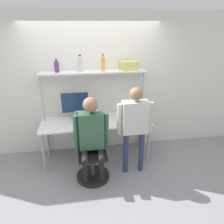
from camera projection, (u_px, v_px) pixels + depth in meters
name	position (u px, v px, depth m)	size (l,w,h in m)	color
ground_plane	(99.00, 167.00, 4.02)	(12.00, 12.00, 0.00)	gray
wall_back	(93.00, 85.00, 4.22)	(8.00, 0.06, 2.70)	silver
desk	(96.00, 124.00, 4.11)	(2.03, 0.72, 0.76)	white
shelf_unit	(94.00, 82.00, 4.00)	(1.93, 0.30, 1.66)	white
monitor	(75.00, 104.00, 4.10)	(0.52, 0.21, 0.52)	#B7B7BC
laptop	(85.00, 120.00, 3.95)	(0.36, 0.23, 0.24)	#BCBCC1
cell_phone	(101.00, 122.00, 4.02)	(0.07, 0.15, 0.01)	silver
office_chair	(92.00, 162.00, 3.68)	(0.56, 0.56, 0.94)	black
person_seated	(92.00, 133.00, 3.43)	(0.56, 0.48, 1.44)	black
person_standing	(135.00, 121.00, 3.56)	(0.59, 0.21, 1.54)	#2D3856
bottle_clear	(80.00, 65.00, 3.85)	(0.09, 0.09, 0.29)	silver
bottle_purple	(57.00, 67.00, 3.80)	(0.09, 0.09, 0.22)	#593372
bottle_amber	(103.00, 64.00, 3.91)	(0.07, 0.07, 0.29)	gold
storage_box	(129.00, 65.00, 4.00)	(0.29, 0.23, 0.16)	#DBCC66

